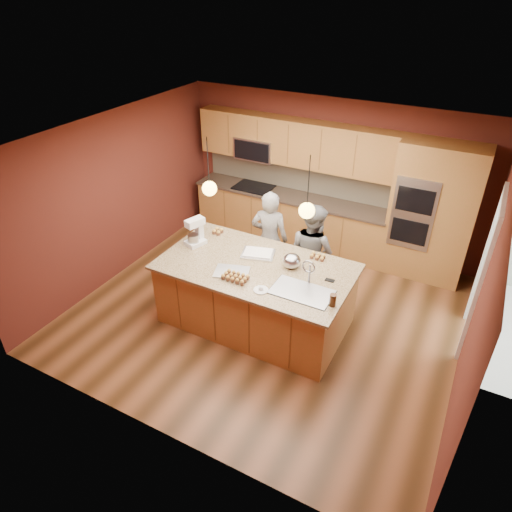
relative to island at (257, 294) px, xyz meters
The scene contains 24 objects.
floor 0.57m from the island, 82.27° to the left, with size 5.50×5.50×0.00m, color #452A14.
ceiling 2.21m from the island, 82.27° to the left, with size 5.50×5.50×0.00m, color white.
wall_back 2.90m from the island, 89.24° to the left, with size 5.50×5.50×0.00m, color #532018.
wall_front 2.38m from the island, 89.05° to the right, with size 5.50×5.50×0.00m, color #532018.
wall_left 2.85m from the island, behind, with size 5.00×5.00×0.00m, color #532018.
wall_right 2.92m from the island, ahead, with size 5.00×5.00×0.00m, color #532018.
cabinet_run 2.64m from the island, 104.32° to the left, with size 3.74×0.64×2.30m.
oven_column 3.17m from the island, 52.64° to the left, with size 1.30×0.62×2.30m.
doorway_trim 3.02m from the island, 21.16° to the left, with size 0.08×1.11×2.20m, color silver, non-canonical shape.
pendant_left 1.66m from the island, behind, with size 0.20×0.20×0.80m.
pendant_right 1.65m from the island, ahead, with size 0.20×0.20×0.80m.
island is the anchor object (origin of this frame).
person_left 1.10m from the island, 106.59° to the left, with size 0.60×0.39×1.64m, color black.
person_right 1.13m from the island, 66.66° to the left, with size 0.77×0.60×1.58m, color slate.
stand_mixer 1.28m from the island, behind, with size 0.30×0.35×0.41m.
sheet_cake 0.58m from the island, 113.95° to the left, with size 0.54×0.46×0.05m.
cooling_rack 0.62m from the island, 126.32° to the right, with size 0.46×0.33×0.02m, color #AFB1B6.
mixing_bowl 0.76m from the island, 24.66° to the left, with size 0.25×0.25×0.21m, color #ADAEB4.
plate 0.76m from the island, 56.71° to the right, with size 0.19×0.19×0.01m, color silver.
tumbler 1.40m from the island, 15.63° to the right, with size 0.08×0.08×0.17m, color #391D0B.
phone 1.14m from the island, ahead, with size 0.13×0.07×0.01m, color black.
cupcakes_left 1.22m from the island, 151.06° to the left, with size 0.17×0.17×0.08m, color gold, non-canonical shape.
cupcakes_rack 0.69m from the island, 102.10° to the right, with size 0.36×0.22×0.06m, color gold, non-canonical shape.
cupcakes_right 1.03m from the island, 40.62° to the left, with size 0.23×0.15×0.07m, color gold, non-canonical shape.
Camera 1 is at (2.43, -4.94, 4.47)m, focal length 32.00 mm.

